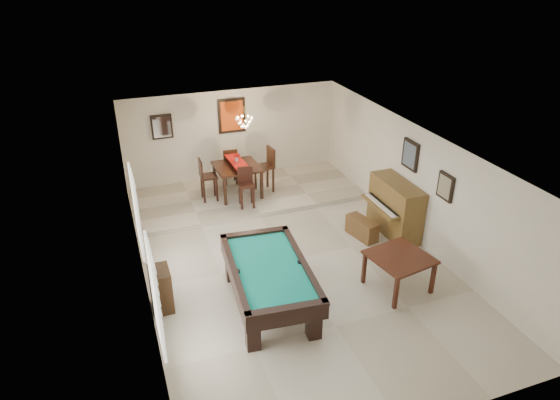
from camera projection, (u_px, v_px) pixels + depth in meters
ground_plane at (290, 260)px, 10.71m from camera, size 6.00×9.00×0.02m
wall_back at (232, 136)px, 13.90m from camera, size 6.00×0.04×2.60m
wall_front at (416, 359)px, 6.35m from camera, size 6.00×0.04×2.60m
wall_left at (139, 231)px, 9.21m from camera, size 0.04×9.00×2.60m
wall_right at (416, 185)px, 11.04m from camera, size 0.04×9.00×2.60m
ceiling at (291, 146)px, 9.54m from camera, size 6.00×9.00×0.04m
dining_step at (246, 194)px, 13.41m from camera, size 6.00×2.50×0.12m
window_left_front at (155, 296)px, 7.33m from camera, size 0.06×1.00×1.70m
window_left_rear at (136, 212)px, 9.68m from camera, size 0.06×1.00×1.70m
pool_table at (269, 286)px, 9.16m from camera, size 1.60×2.66×0.85m
square_table at (398, 272)px, 9.67m from camera, size 1.23×1.23×0.73m
upright_piano at (389, 209)px, 11.42m from camera, size 0.86×1.54×1.28m
piano_bench at (362, 228)px, 11.46m from camera, size 0.49×0.87×0.46m
apothecary_chest at (161, 289)px, 9.11m from camera, size 0.37×0.55×0.83m
dining_table at (238, 178)px, 13.09m from camera, size 1.17×1.17×0.93m
flower_vase at (237, 157)px, 12.83m from camera, size 0.17×0.17×0.23m
dining_chair_south at (246, 188)px, 12.45m from camera, size 0.42×0.42×1.02m
dining_chair_north at (230, 166)px, 13.71m from camera, size 0.40×0.40×1.04m
dining_chair_west at (209, 180)px, 12.78m from camera, size 0.43×0.43×1.12m
dining_chair_east at (264, 170)px, 13.22m from camera, size 0.50×0.50×1.21m
chandelier at (244, 118)px, 12.40m from camera, size 0.44×0.44×0.60m
back_painting at (232, 116)px, 13.60m from camera, size 0.75×0.06×0.95m
back_mirror at (162, 127)px, 13.06m from camera, size 0.55×0.06×0.65m
right_picture_upper at (410, 155)px, 11.01m from camera, size 0.06×0.55×0.65m
right_picture_lower at (446, 187)px, 10.01m from camera, size 0.06×0.45×0.55m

